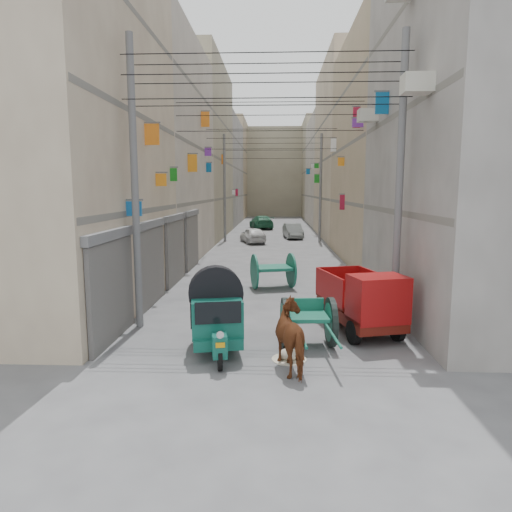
# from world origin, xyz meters

# --- Properties ---
(ground) EXTENTS (140.00, 140.00, 0.00)m
(ground) POSITION_xyz_m (0.00, 0.00, 0.00)
(ground) COLOR #4D4D50
(ground) RESTS_ON ground
(building_row_left) EXTENTS (8.00, 62.00, 14.00)m
(building_row_left) POSITION_xyz_m (-8.00, 34.13, 6.46)
(building_row_left) COLOR #C7B697
(building_row_left) RESTS_ON ground
(building_row_right) EXTENTS (8.00, 62.00, 14.00)m
(building_row_right) POSITION_xyz_m (8.00, 34.13, 6.46)
(building_row_right) COLOR #9F9A95
(building_row_right) RESTS_ON ground
(end_cap_building) EXTENTS (22.00, 10.00, 13.00)m
(end_cap_building) POSITION_xyz_m (0.00, 66.00, 6.50)
(end_cap_building) COLOR #A0997E
(end_cap_building) RESTS_ON ground
(shutters_left) EXTENTS (0.18, 14.40, 2.88)m
(shutters_left) POSITION_xyz_m (-3.92, 10.38, 1.49)
(shutters_left) COLOR #4C4C51
(shutters_left) RESTS_ON ground
(signboards) EXTENTS (8.22, 40.52, 5.67)m
(signboards) POSITION_xyz_m (-0.01, 21.66, 3.43)
(signboards) COLOR #177F1C
(signboards) RESTS_ON ground
(ac_units) EXTENTS (0.70, 6.55, 3.35)m
(ac_units) POSITION_xyz_m (3.65, 7.67, 7.43)
(ac_units) COLOR beige
(ac_units) RESTS_ON ground
(utility_poles) EXTENTS (7.40, 22.20, 8.00)m
(utility_poles) POSITION_xyz_m (0.00, 17.00, 4.00)
(utility_poles) COLOR slate
(utility_poles) RESTS_ON ground
(overhead_cables) EXTENTS (7.40, 22.52, 1.12)m
(overhead_cables) POSITION_xyz_m (0.00, 14.40, 6.77)
(overhead_cables) COLOR black
(overhead_cables) RESTS_ON ground
(auto_rickshaw) EXTENTS (1.59, 2.35, 1.60)m
(auto_rickshaw) POSITION_xyz_m (-1.12, 4.00, 0.94)
(auto_rickshaw) COLOR black
(auto_rickshaw) RESTS_ON ground
(tonga_cart) EXTENTS (1.38, 2.82, 1.24)m
(tonga_cart) POSITION_xyz_m (1.11, 4.49, 0.65)
(tonga_cart) COLOR black
(tonga_cart) RESTS_ON ground
(mini_truck) EXTENTS (2.14, 3.36, 1.75)m
(mini_truck) POSITION_xyz_m (2.69, 5.50, 0.84)
(mini_truck) COLOR black
(mini_truck) RESTS_ON ground
(second_cart) EXTENTS (1.87, 1.74, 1.39)m
(second_cart) POSITION_xyz_m (0.18, 11.30, 0.74)
(second_cart) COLOR #155C47
(second_cart) RESTS_ON ground
(feed_sack) EXTENTS (0.50, 0.40, 0.25)m
(feed_sack) POSITION_xyz_m (0.62, 3.57, 0.13)
(feed_sack) COLOR beige
(feed_sack) RESTS_ON ground
(horse) EXTENTS (1.27, 1.90, 1.47)m
(horse) POSITION_xyz_m (0.74, 3.00, 0.73)
(horse) COLOR brown
(horse) RESTS_ON ground
(distant_car_white) EXTENTS (2.34, 3.69, 1.17)m
(distant_car_white) POSITION_xyz_m (-1.43, 27.00, 0.58)
(distant_car_white) COLOR silver
(distant_car_white) RESTS_ON ground
(distant_car_grey) EXTENTS (1.68, 3.72, 1.18)m
(distant_car_grey) POSITION_xyz_m (1.66, 30.39, 0.59)
(distant_car_grey) COLOR #5C6160
(distant_car_grey) RESTS_ON ground
(distant_car_green) EXTENTS (2.84, 4.86, 1.32)m
(distant_car_green) POSITION_xyz_m (-1.20, 39.73, 0.66)
(distant_car_green) COLOR #226342
(distant_car_green) RESTS_ON ground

